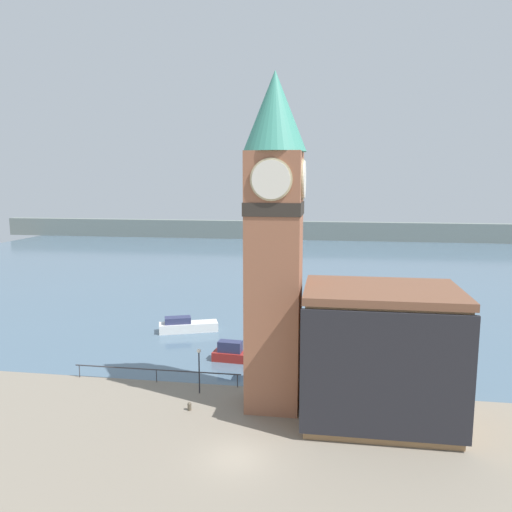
{
  "coord_description": "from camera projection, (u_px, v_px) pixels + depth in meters",
  "views": [
    {
      "loc": [
        5.28,
        -26.78,
        16.23
      ],
      "look_at": [
        0.33,
        5.5,
        11.25
      ],
      "focal_mm": 35.0,
      "sensor_mm": 36.0,
      "label": 1
    }
  ],
  "objects": [
    {
      "name": "boat_far",
      "position": [
        187.0,
        326.0,
        53.9
      ],
      "size": [
        6.51,
        3.84,
        1.66
      ],
      "rotation": [
        0.0,
        0.0,
        0.35
      ],
      "color": "silver",
      "rests_on": "water"
    },
    {
      "name": "water",
      "position": [
        304.0,
        263.0,
        98.05
      ],
      "size": [
        160.0,
        120.0,
        0.0
      ],
      "color": "slate",
      "rests_on": "ground_plane"
    },
    {
      "name": "far_shoreline",
      "position": [
        313.0,
        231.0,
        136.75
      ],
      "size": [
        180.0,
        3.0,
        5.0
      ],
      "color": "slate",
      "rests_on": "water"
    },
    {
      "name": "boat_near",
      "position": [
        237.0,
        354.0,
        45.08
      ],
      "size": [
        4.94,
        1.88,
        1.8
      ],
      "rotation": [
        0.0,
        0.0,
        -0.08
      ],
      "color": "maroon",
      "rests_on": "water"
    },
    {
      "name": "lamp_post",
      "position": [
        199.0,
        362.0,
        38.01
      ],
      "size": [
        0.32,
        0.32,
        3.55
      ],
      "color": "black",
      "rests_on": "ground_plane"
    },
    {
      "name": "pier_railing",
      "position": [
        156.0,
        371.0,
        40.31
      ],
      "size": [
        13.96,
        0.08,
        1.09
      ],
      "color": "#333338",
      "rests_on": "ground_plane"
    },
    {
      "name": "pier_building",
      "position": [
        380.0,
        355.0,
        33.49
      ],
      "size": [
        10.29,
        7.67,
        9.19
      ],
      "color": "#9E754C",
      "rests_on": "ground_plane"
    },
    {
      "name": "mooring_bollard_near",
      "position": [
        189.0,
        406.0,
        35.47
      ],
      "size": [
        0.29,
        0.29,
        0.59
      ],
      "color": "brown",
      "rests_on": "ground_plane"
    },
    {
      "name": "clock_tower",
      "position": [
        274.0,
        235.0,
        34.5
      ],
      "size": [
        4.31,
        4.31,
        23.43
      ],
      "color": "#935B42",
      "rests_on": "ground_plane"
    },
    {
      "name": "ground_plane",
      "position": [
        236.0,
        458.0,
        29.41
      ],
      "size": [
        160.0,
        160.0,
        0.0
      ],
      "primitive_type": "plane",
      "color": "gray"
    }
  ]
}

